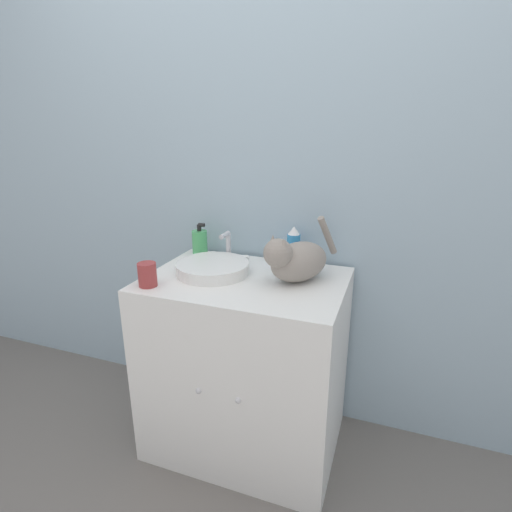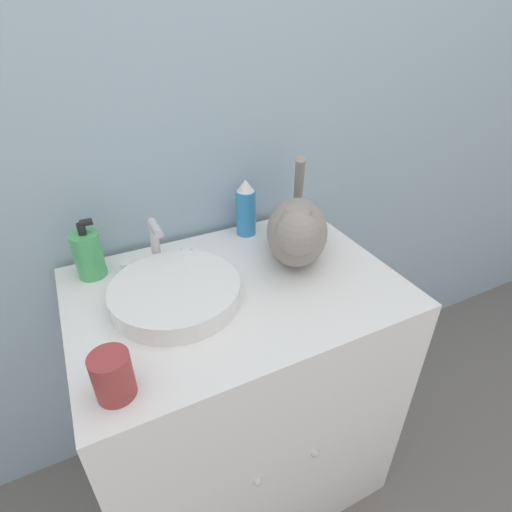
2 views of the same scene
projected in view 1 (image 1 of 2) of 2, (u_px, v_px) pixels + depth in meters
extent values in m
plane|color=slate|center=(221.00, 487.00, 1.65)|extent=(8.00, 8.00, 0.00)
cube|color=#9EB7C6|center=(271.00, 165.00, 1.82)|extent=(6.00, 0.05, 2.50)
cube|color=white|center=(246.00, 364.00, 1.78)|extent=(0.82, 0.58, 0.82)
sphere|color=silver|center=(198.00, 391.00, 1.53)|extent=(0.02, 0.02, 0.02)
sphere|color=silver|center=(238.00, 401.00, 1.48)|extent=(0.02, 0.02, 0.02)
cylinder|color=white|center=(213.00, 268.00, 1.71)|extent=(0.31, 0.31, 0.05)
cylinder|color=silver|center=(229.00, 247.00, 1.85)|extent=(0.02, 0.02, 0.14)
cylinder|color=silver|center=(225.00, 235.00, 1.79)|extent=(0.02, 0.08, 0.02)
cylinder|color=white|center=(213.00, 256.00, 1.89)|extent=(0.03, 0.03, 0.03)
cylinder|color=white|center=(245.00, 259.00, 1.83)|extent=(0.03, 0.03, 0.03)
ellipsoid|color=gray|center=(299.00, 262.00, 1.61)|extent=(0.28, 0.32, 0.16)
sphere|color=gray|center=(278.00, 253.00, 1.53)|extent=(0.16, 0.16, 0.11)
cone|color=gray|center=(273.00, 240.00, 1.54)|extent=(0.05, 0.05, 0.04)
cone|color=gray|center=(284.00, 244.00, 1.49)|extent=(0.05, 0.05, 0.04)
cylinder|color=gray|center=(327.00, 235.00, 1.68)|extent=(0.09, 0.12, 0.18)
cylinder|color=#4CB266|center=(200.00, 243.00, 1.93)|extent=(0.07, 0.07, 0.12)
cylinder|color=black|center=(199.00, 228.00, 1.91)|extent=(0.02, 0.02, 0.03)
cylinder|color=black|center=(202.00, 225.00, 1.90)|extent=(0.03, 0.02, 0.02)
cylinder|color=#338CCC|center=(293.00, 250.00, 1.80)|extent=(0.06, 0.06, 0.14)
cone|color=white|center=(294.00, 230.00, 1.77)|extent=(0.05, 0.05, 0.04)
cylinder|color=#9E3838|center=(147.00, 275.00, 1.56)|extent=(0.07, 0.07, 0.10)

